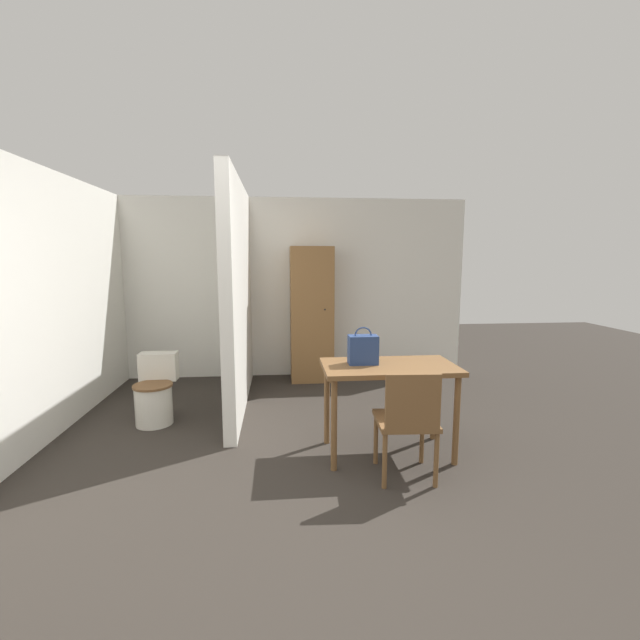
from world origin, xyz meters
TOP-DOWN VIEW (x-y plane):
  - ground_plane at (0.00, 0.00)m, footprint 16.00×16.00m
  - wall_back at (0.00, 3.69)m, footprint 5.27×0.12m
  - wall_left at (-2.19, 1.81)m, footprint 0.12×4.63m
  - partition_wall at (-0.48, 2.44)m, footprint 0.12×2.37m
  - dining_table at (0.89, 1.02)m, footprint 1.12×0.62m
  - wooden_chair at (0.92, 0.57)m, footprint 0.47×0.47m
  - toilet at (-1.31, 1.96)m, footprint 0.39×0.53m
  - handbag at (0.67, 1.07)m, footprint 0.25×0.14m
  - wooden_cabinet at (0.41, 3.37)m, footprint 0.57×0.49m

SIDE VIEW (x-z plane):
  - ground_plane at x=0.00m, z-range 0.00..0.00m
  - toilet at x=-1.31m, z-range -0.05..0.64m
  - wooden_chair at x=0.92m, z-range 0.05..0.91m
  - dining_table at x=0.89m, z-range 0.29..1.08m
  - handbag at x=0.67m, z-range 0.75..1.07m
  - wooden_cabinet at x=0.41m, z-range 0.00..1.83m
  - wall_back at x=0.00m, z-range 0.00..2.50m
  - wall_left at x=-2.19m, z-range 0.00..2.50m
  - partition_wall at x=-0.48m, z-range 0.00..2.50m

